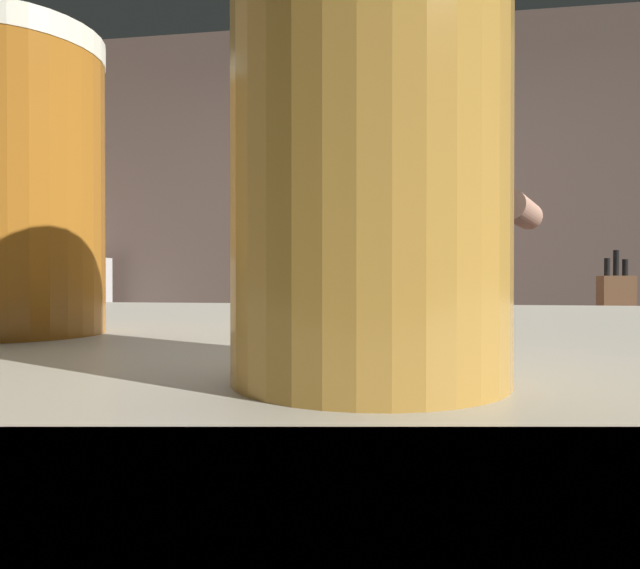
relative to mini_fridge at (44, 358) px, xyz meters
name	(u,v)px	position (x,y,z in m)	size (l,w,h in m)	color
wall_back	(387,239)	(2.05, 0.45, 0.73)	(5.20, 0.10, 2.70)	brown
prep_counter	(472,465)	(2.40, -1.12, -0.16)	(2.10, 0.60, 0.91)	brown
back_shelf	(430,378)	(2.31, 0.17, -0.09)	(0.81, 0.36, 1.06)	#3B393F
mini_fridge	(44,358)	(0.00, 0.00, 0.00)	(0.59, 0.58, 1.23)	white
bartender	(443,317)	(2.27, -1.58, 0.38)	(0.50, 0.56, 1.72)	#262C3D
knife_block	(616,304)	(2.86, -1.13, 0.40)	(0.10, 0.08, 0.29)	brown
mixing_bowl	(247,325)	(1.60, -1.14, 0.32)	(0.18, 0.18, 0.05)	slate
chefs_knife	(522,335)	(2.56, -1.17, 0.30)	(0.24, 0.03, 0.01)	silver
pint_glass_near	(369,113)	(2.17, -2.98, 0.52)	(0.07, 0.07, 0.14)	#BE8837
pint_glass_far	(14,186)	(2.00, -2.88, 0.53)	(0.08, 0.08, 0.14)	#B26820
bottle_hot_sauce	(394,271)	(2.10, 0.24, 0.53)	(0.07, 0.07, 0.23)	red
bottle_vinegar	(444,269)	(2.39, 0.19, 0.54)	(0.07, 0.07, 0.26)	#C8C47A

